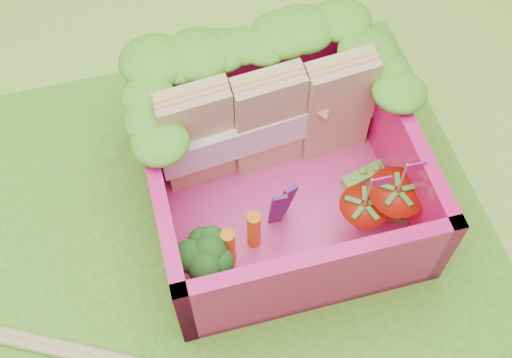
{
  "coord_description": "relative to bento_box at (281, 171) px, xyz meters",
  "views": [
    {
      "loc": [
        -0.3,
        -1.46,
        3.03
      ],
      "look_at": [
        0.13,
        0.19,
        0.28
      ],
      "focal_mm": 45.0,
      "sensor_mm": 36.0,
      "label": 1
    }
  ],
  "objects": [
    {
      "name": "ground",
      "position": [
        -0.26,
        -0.19,
        -0.31
      ],
      "size": [
        14.0,
        14.0,
        0.0
      ],
      "primitive_type": "plane",
      "color": "#8BDD3E",
      "rests_on": "ground"
    },
    {
      "name": "placemat",
      "position": [
        -0.26,
        -0.19,
        -0.29
      ],
      "size": [
        2.6,
        2.6,
        0.03
      ],
      "primitive_type": "cube",
      "color": "#56A826",
      "rests_on": "ground"
    },
    {
      "name": "bento_floor",
      "position": [
        0.0,
        -0.0,
        -0.25
      ],
      "size": [
        1.3,
        1.3,
        0.05
      ],
      "primitive_type": "cube",
      "color": "#DE3889",
      "rests_on": "placemat"
    },
    {
      "name": "bento_box",
      "position": [
        0.0,
        0.0,
        0.0
      ],
      "size": [
        1.3,
        1.3,
        0.55
      ],
      "color": "#E9136B",
      "rests_on": "placemat"
    },
    {
      "name": "lettuce_ruffle",
      "position": [
        -0.0,
        0.48,
        0.33
      ],
      "size": [
        1.43,
        0.77,
        0.11
      ],
      "color": "#329A1C",
      "rests_on": "bento_box"
    },
    {
      "name": "sandwich_stack",
      "position": [
        0.0,
        0.25,
        0.09
      ],
      "size": [
        1.18,
        0.29,
        0.64
      ],
      "color": "tan",
      "rests_on": "bento_floor"
    },
    {
      "name": "broccoli",
      "position": [
        -0.46,
        -0.35,
        -0.04
      ],
      "size": [
        0.32,
        0.32,
        0.26
      ],
      "color": "#689E4C",
      "rests_on": "bento_floor"
    },
    {
      "name": "carrot_sticks",
      "position": [
        -0.28,
        -0.27,
        -0.09
      ],
      "size": [
        0.21,
        0.13,
        0.27
      ],
      "color": "orange",
      "rests_on": "bento_floor"
    },
    {
      "name": "purple_wedges",
      "position": [
        -0.05,
        -0.18,
        -0.04
      ],
      "size": [
        0.12,
        0.06,
        0.38
      ],
      "color": "#521C62",
      "rests_on": "bento_floor"
    },
    {
      "name": "strawberry_left",
      "position": [
        0.33,
        -0.31,
        -0.09
      ],
      "size": [
        0.25,
        0.25,
        0.49
      ],
      "color": "red",
      "rests_on": "bento_floor"
    },
    {
      "name": "strawberry_right",
      "position": [
        0.5,
        -0.3,
        -0.07
      ],
      "size": [
        0.29,
        0.29,
        0.53
      ],
      "color": "red",
      "rests_on": "bento_floor"
    },
    {
      "name": "snap_peas",
      "position": [
        0.5,
        -0.14,
        -0.2
      ],
      "size": [
        0.33,
        0.43,
        0.05
      ],
      "color": "#60B238",
      "rests_on": "bento_floor"
    },
    {
      "name": "chopsticks",
      "position": [
        -1.28,
        -0.51,
        -0.25
      ],
      "size": [
        1.94,
        1.01,
        0.04
      ],
      "color": "#DDCA79",
      "rests_on": "placemat"
    }
  ]
}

